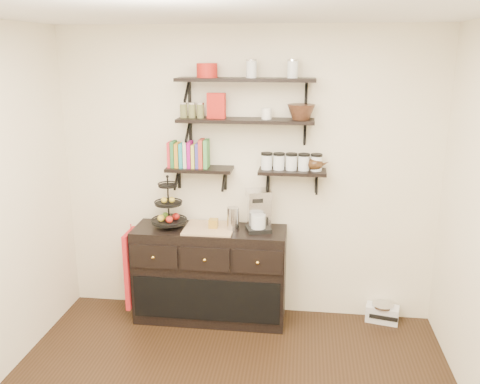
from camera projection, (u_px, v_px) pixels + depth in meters
name	position (u px, v px, depth m)	size (l,w,h in m)	color
ceiling	(211.00, 5.00, 2.68)	(3.50, 3.50, 0.02)	white
back_wall	(247.00, 176.00, 4.71)	(3.50, 0.02, 2.70)	white
shelf_top	(246.00, 80.00, 4.35)	(1.20, 0.27, 0.23)	black
shelf_mid	(245.00, 121.00, 4.44)	(1.20, 0.27, 0.23)	black
shelf_low_left	(200.00, 170.00, 4.63)	(0.60, 0.25, 0.23)	black
shelf_low_right	(292.00, 172.00, 4.53)	(0.60, 0.25, 0.23)	black
cookbooks	(190.00, 155.00, 4.60)	(0.36, 0.15, 0.26)	red
glass_canisters	(291.00, 163.00, 4.50)	(0.54, 0.10, 0.13)	silver
sideboard	(210.00, 274.00, 4.76)	(1.40, 0.50, 0.92)	black
fruit_stand	(169.00, 210.00, 4.65)	(0.32, 0.32, 0.47)	black
candle	(213.00, 223.00, 4.62)	(0.08, 0.08, 0.08)	olive
coffee_maker	(259.00, 211.00, 4.57)	(0.26, 0.26, 0.38)	black
thermal_carafe	(233.00, 219.00, 4.57)	(0.11, 0.11, 0.22)	silver
apron	(131.00, 268.00, 4.74)	(0.04, 0.31, 0.72)	#AC1B12
radio	(382.00, 313.00, 4.79)	(0.32, 0.24, 0.18)	silver
recipe_box	(216.00, 106.00, 4.44)	(0.16, 0.06, 0.22)	#AE1B13
walnut_bowl	(301.00, 112.00, 4.36)	(0.24, 0.24, 0.13)	black
ramekins	(267.00, 114.00, 4.40)	(0.09, 0.09, 0.10)	white
teapot	(315.00, 163.00, 4.48)	(0.19, 0.14, 0.14)	#362110
red_pot	(207.00, 70.00, 4.37)	(0.18, 0.18, 0.12)	#AE1B13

